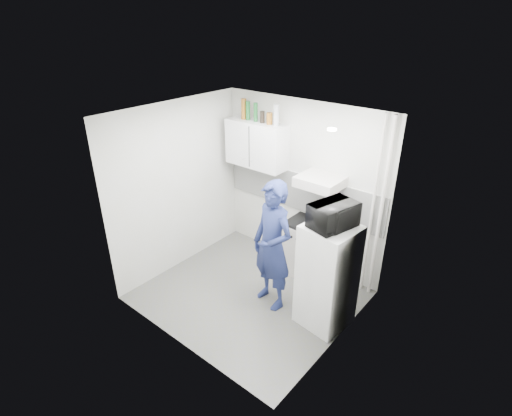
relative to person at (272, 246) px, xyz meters
The scene contains 23 objects.
floor 0.98m from the person, 164.61° to the right, with size 2.80×2.80×0.00m, color #56564D.
ceiling 1.72m from the person, 164.61° to the right, with size 2.80×2.80×0.00m, color white.
wall_back 1.27m from the person, 105.99° to the left, with size 2.80×2.80×0.00m, color silver.
wall_left 1.78m from the person, behind, with size 2.60×2.60×0.00m, color silver.
wall_right 1.14m from the person, ahead, with size 2.60×2.60×0.00m, color silver.
person is the anchor object (origin of this frame).
stove 1.04m from the person, 95.41° to the left, with size 0.52×0.52×0.84m, color beige.
fridge 0.81m from the person, ahead, with size 0.59×0.59×1.42m, color silver.
stove_top 0.91m from the person, 95.41° to the left, with size 0.50×0.50×0.03m, color black.
saucepan 0.97m from the person, 90.51° to the left, with size 0.17×0.17×0.09m, color silver.
microwave 1.02m from the person, ahead, with size 0.37×0.54×0.30m, color black.
bottle_b 2.20m from the person, 143.62° to the left, with size 0.08×0.08×0.31m, color brown.
bottle_c 2.14m from the person, 141.85° to the left, with size 0.07×0.07×0.28m, color #144C1E.
bottle_d 2.05m from the person, 138.24° to the left, with size 0.06×0.06×0.28m, color #144C1E.
canister_a 1.95m from the person, 134.72° to the left, with size 0.07×0.07×0.17m, color black.
canister_b 1.89m from the person, 130.47° to the left, with size 0.09×0.09×0.17m, color brown.
bottle_e 1.89m from the person, 126.10° to the left, with size 0.08×0.08×0.31m, color #B2B7BC.
upper_cabinet 1.74m from the person, 137.73° to the left, with size 1.00×0.35×0.70m, color silver.
range_hood 1.13m from the person, 82.60° to the left, with size 0.60×0.50×0.14m, color beige.
backsplash 1.23m from the person, 106.19° to the left, with size 2.74×0.03×0.60m, color white.
pipe_a 1.50m from the person, 48.10° to the left, with size 0.05×0.05×2.60m, color beige.
pipe_b 1.43m from the person, 51.83° to the left, with size 0.04×0.04×2.60m, color beige.
ceiling_spot_fixture 1.79m from the person, ahead, with size 0.10×0.10×0.02m, color white.
Camera 1 is at (3.02, -3.49, 3.70)m, focal length 28.00 mm.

